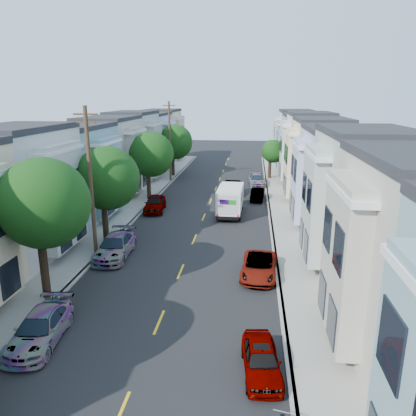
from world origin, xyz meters
The scene contains 25 objects.
ground centered at (0.00, 0.00, 0.00)m, with size 160.00×160.00×0.00m, color black.
road_slab centered at (0.00, 15.00, 0.01)m, with size 12.00×70.00×0.02m, color black.
curb_left centered at (-6.05, 15.00, 0.07)m, with size 0.30×70.00×0.15m, color gray.
curb_right centered at (6.05, 15.00, 0.07)m, with size 0.30×70.00×0.15m, color gray.
sidewalk_left centered at (-7.35, 15.00, 0.07)m, with size 2.60×70.00×0.15m, color gray.
sidewalk_right centered at (7.35, 15.00, 0.07)m, with size 2.60×70.00×0.15m, color gray.
centerline centered at (0.00, 15.00, 0.00)m, with size 0.12×70.00×0.01m, color gold.
townhouse_row_left centered at (-11.15, 15.00, 0.00)m, with size 5.00×70.00×8.50m, color #B3B9D8.
townhouse_row_right centered at (11.15, 15.00, 0.00)m, with size 5.00×70.00×8.50m, color #B3B9D8.
tree_b centered at (-6.30, -4.33, 5.41)m, with size 4.70×4.70×7.78m.
tree_c centered at (-6.30, 4.85, 4.90)m, with size 4.70×4.70×7.27m.
tree_d centered at (-6.30, 17.92, 4.85)m, with size 4.70×4.70×7.22m.
tree_e centered at (-6.30, 31.25, 4.72)m, with size 4.67×4.67×7.08m.
tree_far_r centered at (6.89, 30.94, 3.65)m, with size 3.03×3.03×5.21m.
utility_pole_near centered at (-6.30, 2.00, 5.15)m, with size 1.60×0.26×10.00m.
utility_pole_far centered at (-6.30, 28.00, 5.15)m, with size 1.60×0.26×10.00m.
fedex_truck centered at (2.37, 13.18, 1.52)m, with size 2.18×5.66×2.71m.
lead_sedan centered at (2.07, 21.06, 0.76)m, with size 1.62×4.58×1.53m, color black.
parked_left_b centered at (-4.90, -8.17, 0.67)m, with size 1.87×4.46×1.34m, color black.
parked_left_c centered at (-4.90, 1.98, 0.74)m, with size 2.08×4.94×1.48m, color #A1A1A1.
parked_left_d centered at (-4.90, 13.56, 0.76)m, with size 1.80×4.71×1.53m, color #461D11.
parked_right_a centered at (4.90, -9.25, 0.62)m, with size 1.46×3.80×1.23m, color #41464C.
parked_right_b centered at (4.90, -0.13, 0.63)m, with size 2.09×4.52×1.26m, color silver.
parked_right_c centered at (4.90, 18.90, 0.62)m, with size 1.31×3.70×1.23m, color black.
parked_right_d centered at (4.90, 26.38, 0.69)m, with size 1.93×4.58×1.38m, color black.
Camera 1 is at (4.33, -23.26, 10.68)m, focal length 35.00 mm.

